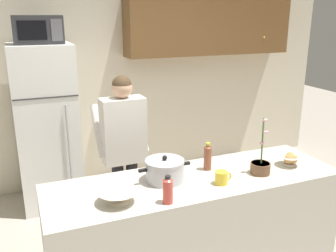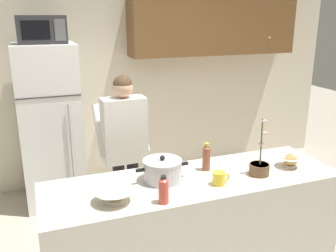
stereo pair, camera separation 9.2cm
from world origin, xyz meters
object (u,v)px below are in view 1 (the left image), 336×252
at_px(refrigerator, 47,127).
at_px(bottle_mid_counter, 208,157).
at_px(bread_bowl, 290,159).
at_px(empty_bowl, 118,196).
at_px(cooking_pot, 165,170).
at_px(potted_orchid, 260,166).
at_px(person_near_pot, 123,140).
at_px(coffee_mug, 222,178).
at_px(microwave, 38,30).
at_px(bottle_near_edge, 168,190).

distance_m(refrigerator, bottle_mid_counter, 2.03).
bearing_deg(refrigerator, bottle_mid_counter, -58.73).
distance_m(bread_bowl, empty_bowl, 1.43).
bearing_deg(cooking_pot, potted_orchid, -12.50).
distance_m(person_near_pot, empty_bowl, 1.10).
xyz_separation_m(coffee_mug, potted_orchid, (0.36, 0.05, 0.01)).
bearing_deg(coffee_mug, refrigerator, 117.15).
relative_size(microwave, coffee_mug, 3.66).
height_order(refrigerator, bottle_mid_counter, refrigerator).
bearing_deg(cooking_pot, bottle_mid_counter, 8.83).
bearing_deg(bottle_mid_counter, microwave, 121.60).
bearing_deg(microwave, bottle_mid_counter, -58.40).
bearing_deg(bread_bowl, bottle_mid_counter, 164.33).
height_order(cooking_pot, bottle_near_edge, cooking_pot).
distance_m(cooking_pot, bottle_mid_counter, 0.39).
bearing_deg(person_near_pot, bottle_mid_counter, -60.34).
bearing_deg(cooking_pot, person_near_pot, 94.71).
height_order(refrigerator, bottle_near_edge, refrigerator).
distance_m(person_near_pot, coffee_mug, 1.14).
xyz_separation_m(microwave, bottle_near_edge, (0.57, -2.09, -0.92)).
distance_m(bottle_near_edge, potted_orchid, 0.84).
bearing_deg(bottle_near_edge, microwave, 105.16).
xyz_separation_m(refrigerator, bottle_near_edge, (0.57, -2.11, 0.12)).
distance_m(microwave, empty_bowl, 2.20).
relative_size(microwave, bread_bowl, 2.65).
bearing_deg(refrigerator, empty_bowl, -82.22).
relative_size(coffee_mug, empty_bowl, 0.50).
height_order(microwave, bottle_near_edge, microwave).
xyz_separation_m(microwave, cooking_pot, (0.67, -1.77, -0.93)).
height_order(microwave, cooking_pot, microwave).
relative_size(bottle_near_edge, potted_orchid, 0.44).
bearing_deg(empty_bowl, refrigerator, 97.78).
distance_m(person_near_pot, potted_orchid, 1.28).
bearing_deg(bottle_near_edge, potted_orchid, 10.85).
bearing_deg(microwave, bottle_near_edge, -74.84).
distance_m(bread_bowl, potted_orchid, 0.31).
distance_m(empty_bowl, potted_orchid, 1.12).
bearing_deg(microwave, potted_orchid, -54.26).
bearing_deg(microwave, empty_bowl, -82.14).
relative_size(empty_bowl, potted_orchid, 0.59).
height_order(refrigerator, potted_orchid, refrigerator).
distance_m(cooking_pot, bread_bowl, 1.03).
height_order(person_near_pot, bottle_near_edge, person_near_pot).
bearing_deg(coffee_mug, potted_orchid, 7.19).
distance_m(refrigerator, cooking_pot, 1.92).
xyz_separation_m(bread_bowl, potted_orchid, (-0.31, -0.04, 0.01)).
xyz_separation_m(person_near_pot, cooking_pot, (0.07, -0.85, 0.03)).
relative_size(cooking_pot, coffee_mug, 3.02).
height_order(refrigerator, empty_bowl, refrigerator).
relative_size(coffee_mug, bottle_mid_counter, 0.60).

